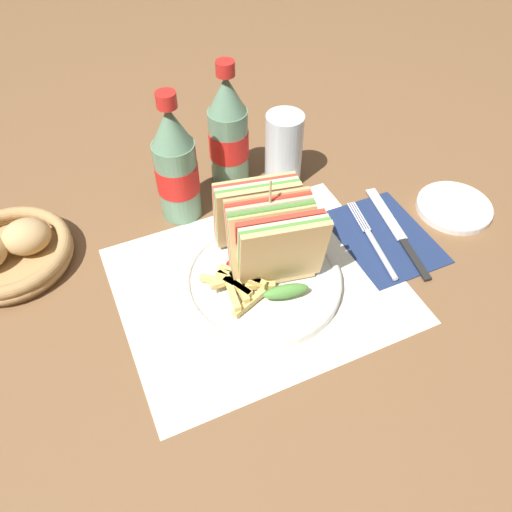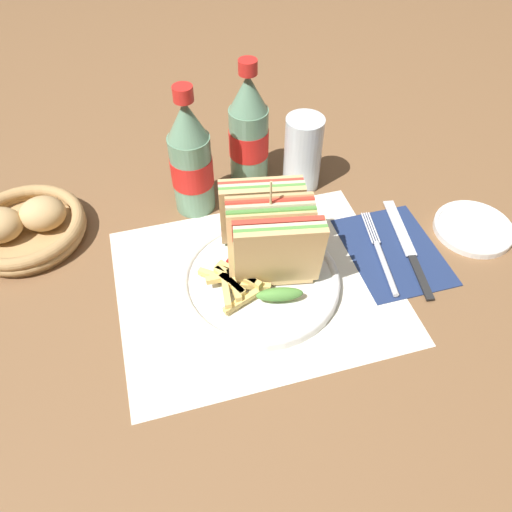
{
  "view_description": "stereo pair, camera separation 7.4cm",
  "coord_description": "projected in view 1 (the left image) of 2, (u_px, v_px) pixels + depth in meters",
  "views": [
    {
      "loc": [
        -0.18,
        -0.43,
        0.58
      ],
      "look_at": [
        0.02,
        0.02,
        0.04
      ],
      "focal_mm": 35.0,
      "sensor_mm": 36.0,
      "label": 1
    },
    {
      "loc": [
        -0.11,
        -0.46,
        0.58
      ],
      "look_at": [
        0.02,
        0.02,
        0.04
      ],
      "focal_mm": 35.0,
      "sensor_mm": 36.0,
      "label": 2
    }
  ],
  "objects": [
    {
      "name": "plate_main",
      "position": [
        261.0,
        278.0,
        0.75
      ],
      "size": [
        0.24,
        0.24,
        0.02
      ],
      "color": "white",
      "rests_on": "ground_plane"
    },
    {
      "name": "club_sandwich",
      "position": [
        269.0,
        234.0,
        0.71
      ],
      "size": [
        0.13,
        0.18,
        0.16
      ],
      "color": "tan",
      "rests_on": "plate_main"
    },
    {
      "name": "bread_basket",
      "position": [
        8.0,
        252.0,
        0.76
      ],
      "size": [
        0.19,
        0.19,
        0.07
      ],
      "color": "#AD8451",
      "rests_on": "ground_plane"
    },
    {
      "name": "fork",
      "position": [
        376.0,
        246.0,
        0.79
      ],
      "size": [
        0.04,
        0.18,
        0.01
      ],
      "rotation": [
        0.0,
        0.0,
        -0.17
      ],
      "color": "silver",
      "rests_on": "napkin"
    },
    {
      "name": "ketchup_blob",
      "position": [
        237.0,
        264.0,
        0.74
      ],
      "size": [
        0.03,
        0.03,
        0.01
      ],
      "color": "maroon",
      "rests_on": "plate_main"
    },
    {
      "name": "side_saucer",
      "position": [
        454.0,
        207.0,
        0.86
      ],
      "size": [
        0.13,
        0.13,
        0.01
      ],
      "color": "white",
      "rests_on": "ground_plane"
    },
    {
      "name": "glass_near",
      "position": [
        283.0,
        154.0,
        0.88
      ],
      "size": [
        0.07,
        0.07,
        0.13
      ],
      "color": "silver",
      "rests_on": "ground_plane"
    },
    {
      "name": "coke_bottle_near",
      "position": [
        176.0,
        167.0,
        0.79
      ],
      "size": [
        0.07,
        0.07,
        0.23
      ],
      "color": "slate",
      "rests_on": "ground_plane"
    },
    {
      "name": "ground_plane",
      "position": [
        249.0,
        288.0,
        0.75
      ],
      "size": [
        4.0,
        4.0,
        0.0
      ],
      "primitive_type": "plane",
      "color": "brown"
    },
    {
      "name": "coke_bottle_far",
      "position": [
        228.0,
        134.0,
        0.85
      ],
      "size": [
        0.07,
        0.07,
        0.23
      ],
      "color": "slate",
      "rests_on": "ground_plane"
    },
    {
      "name": "knife",
      "position": [
        397.0,
        232.0,
        0.82
      ],
      "size": [
        0.05,
        0.22,
        0.0
      ],
      "rotation": [
        0.0,
        0.0,
        -0.17
      ],
      "color": "black",
      "rests_on": "napkin"
    },
    {
      "name": "napkin",
      "position": [
        384.0,
        237.0,
        0.82
      ],
      "size": [
        0.14,
        0.19,
        0.0
      ],
      "color": "navy",
      "rests_on": "ground_plane"
    },
    {
      "name": "placemat",
      "position": [
        259.0,
        284.0,
        0.75
      ],
      "size": [
        0.41,
        0.34,
        0.0
      ],
      "color": "silver",
      "rests_on": "ground_plane"
    },
    {
      "name": "fries_pile",
      "position": [
        238.0,
        284.0,
        0.71
      ],
      "size": [
        0.1,
        0.09,
        0.02
      ],
      "color": "#E5C166",
      "rests_on": "plate_main"
    }
  ]
}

